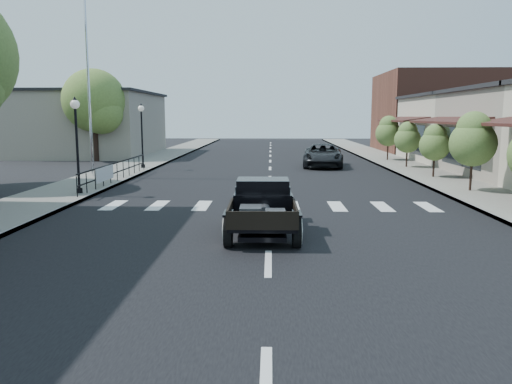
{
  "coord_description": "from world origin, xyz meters",
  "views": [
    {
      "loc": [
        0.05,
        -13.48,
        3.18
      ],
      "look_at": [
        -0.38,
        0.87,
        1.0
      ],
      "focal_mm": 35.0,
      "sensor_mm": 36.0,
      "label": 1
    }
  ],
  "objects": [
    {
      "name": "road_markings",
      "position": [
        0.0,
        10.0,
        0.0
      ],
      "size": [
        12.0,
        60.0,
        0.06
      ],
      "primitive_type": null,
      "color": "silver",
      "rests_on": "ground"
    },
    {
      "name": "ground",
      "position": [
        0.0,
        0.0,
        0.0
      ],
      "size": [
        120.0,
        120.0,
        0.0
      ],
      "primitive_type": "plane",
      "color": "black",
      "rests_on": "ground"
    },
    {
      "name": "low_building_left",
      "position": [
        -15.0,
        28.0,
        2.5
      ],
      "size": [
        10.0,
        12.0,
        5.0
      ],
      "primitive_type": "cube",
      "color": "#9E9584",
      "rests_on": "ground"
    },
    {
      "name": "big_tree_far",
      "position": [
        -12.5,
        22.0,
        3.26
      ],
      "size": [
        4.44,
        4.44,
        6.52
      ],
      "primitive_type": null,
      "color": "#587532",
      "rests_on": "ground"
    },
    {
      "name": "sidewalk_left",
      "position": [
        -8.5,
        15.0,
        0.07
      ],
      "size": [
        3.0,
        80.0,
        0.15
      ],
      "primitive_type": "cube",
      "color": "gray",
      "rests_on": "ground"
    },
    {
      "name": "small_tree_d",
      "position": [
        8.3,
        17.02,
        1.46
      ],
      "size": [
        1.58,
        1.58,
        2.63
      ],
      "primitive_type": null,
      "color": "#4F6C31",
      "rests_on": "sidewalk_right"
    },
    {
      "name": "storefront_far",
      "position": [
        15.0,
        22.0,
        2.25
      ],
      "size": [
        10.0,
        9.0,
        4.5
      ],
      "primitive_type": "cube",
      "color": "beige",
      "rests_on": "ground"
    },
    {
      "name": "hotrod_pickup",
      "position": [
        -0.17,
        -0.09,
        0.76
      ],
      "size": [
        2.09,
        4.4,
        1.52
      ],
      "primitive_type": null,
      "rotation": [
        0.0,
        0.0,
        0.01
      ],
      "color": "black",
      "rests_on": "ground"
    },
    {
      "name": "railing",
      "position": [
        -7.3,
        10.0,
        0.65
      ],
      "size": [
        0.08,
        10.0,
        1.0
      ],
      "primitive_type": null,
      "color": "black",
      "rests_on": "sidewalk_left"
    },
    {
      "name": "lamp_post_b",
      "position": [
        -7.6,
        6.0,
        2.05
      ],
      "size": [
        0.36,
        0.36,
        3.8
      ],
      "primitive_type": null,
      "color": "black",
      "rests_on": "sidewalk_left"
    },
    {
      "name": "sidewalk_right",
      "position": [
        8.5,
        15.0,
        0.07
      ],
      "size": [
        3.0,
        80.0,
        0.15
      ],
      "primitive_type": "cube",
      "color": "gray",
      "rests_on": "ground"
    },
    {
      "name": "flagpole",
      "position": [
        -9.2,
        12.0,
        6.41
      ],
      "size": [
        0.12,
        0.12,
        12.52
      ],
      "primitive_type": "cylinder",
      "color": "silver",
      "rests_on": "sidewalk_left"
    },
    {
      "name": "far_building_right",
      "position": [
        15.5,
        32.0,
        3.5
      ],
      "size": [
        11.0,
        10.0,
        7.0
      ],
      "primitive_type": "cube",
      "color": "brown",
      "rests_on": "ground"
    },
    {
      "name": "second_car",
      "position": [
        3.35,
        18.21,
        0.72
      ],
      "size": [
        2.89,
        5.4,
        1.44
      ],
      "primitive_type": "imported",
      "rotation": [
        0.0,
        0.0,
        -0.1
      ],
      "color": "black",
      "rests_on": "ground"
    },
    {
      "name": "road",
      "position": [
        0.0,
        15.0,
        0.01
      ],
      "size": [
        14.0,
        80.0,
        0.02
      ],
      "primitive_type": "cube",
      "color": "black",
      "rests_on": "ground"
    },
    {
      "name": "small_tree_c",
      "position": [
        8.3,
        11.94,
        1.43
      ],
      "size": [
        1.53,
        1.53,
        2.56
      ],
      "primitive_type": null,
      "color": "#4F6C31",
      "rests_on": "sidewalk_right"
    },
    {
      "name": "small_tree_e",
      "position": [
        8.3,
        22.02,
        1.63
      ],
      "size": [
        1.78,
        1.78,
        2.97
      ],
      "primitive_type": null,
      "color": "#4F6C31",
      "rests_on": "sidewalk_right"
    },
    {
      "name": "small_tree_b",
      "position": [
        8.3,
        7.2,
        1.71
      ],
      "size": [
        1.87,
        1.87,
        3.12
      ],
      "primitive_type": null,
      "color": "#4F6C31",
      "rests_on": "sidewalk_right"
    },
    {
      "name": "lamp_post_c",
      "position": [
        -7.6,
        16.0,
        2.05
      ],
      "size": [
        0.36,
        0.36,
        3.8
      ],
      "primitive_type": null,
      "color": "black",
      "rests_on": "sidewalk_left"
    },
    {
      "name": "banner",
      "position": [
        -7.22,
        8.0,
        0.45
      ],
      "size": [
        0.04,
        2.2,
        0.6
      ],
      "primitive_type": null,
      "color": "silver",
      "rests_on": "sidewalk_left"
    }
  ]
}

